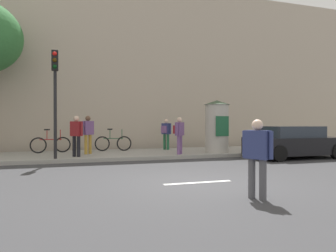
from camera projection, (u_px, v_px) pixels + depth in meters
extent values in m
plane|color=#38383A|center=(198.00, 183.00, 7.83)|extent=(80.00, 80.00, 0.00)
cube|color=#9E9B93|center=(139.00, 154.00, 14.50)|extent=(36.00, 4.00, 0.15)
cube|color=silver|center=(198.00, 183.00, 7.83)|extent=(1.80, 0.16, 0.01)
cube|color=#B7A893|center=(122.00, 73.00, 19.23)|extent=(36.00, 5.00, 9.21)
cylinder|color=black|center=(55.00, 115.00, 11.83)|extent=(0.12, 0.12, 3.32)
cube|color=black|center=(55.00, 61.00, 11.64)|extent=(0.24, 0.24, 0.75)
sphere|color=red|center=(55.00, 54.00, 11.52)|extent=(0.16, 0.16, 0.16)
sphere|color=#3C2906|center=(55.00, 60.00, 11.52)|extent=(0.16, 0.16, 0.16)
sphere|color=#07330F|center=(55.00, 67.00, 11.52)|extent=(0.16, 0.16, 0.16)
cylinder|color=#B2ADA3|center=(217.00, 128.00, 14.50)|extent=(1.08, 1.08, 2.22)
cone|color=#334C33|center=(217.00, 102.00, 14.49)|extent=(1.19, 1.19, 0.20)
cube|color=#1E5938|center=(222.00, 126.00, 13.98)|extent=(0.65, 0.02, 0.90)
cylinder|color=#4C4C51|center=(263.00, 180.00, 6.04)|extent=(0.14, 0.14, 0.79)
cylinder|color=#4C4C51|center=(252.00, 178.00, 6.21)|extent=(0.14, 0.14, 0.79)
cube|color=navy|center=(257.00, 145.00, 6.12)|extent=(0.43, 0.54, 0.56)
cylinder|color=navy|center=(271.00, 145.00, 5.92)|extent=(0.09, 0.09, 0.53)
cylinder|color=navy|center=(245.00, 144.00, 6.32)|extent=(0.09, 0.09, 0.53)
sphere|color=beige|center=(257.00, 125.00, 6.12)|extent=(0.22, 0.22, 0.22)
cylinder|color=#B78C33|center=(90.00, 144.00, 13.77)|extent=(0.14, 0.14, 0.85)
cylinder|color=#B78C33|center=(86.00, 144.00, 13.56)|extent=(0.14, 0.14, 0.85)
cube|color=#724C84|center=(88.00, 128.00, 13.66)|extent=(0.53, 0.50, 0.60)
cylinder|color=#724C84|center=(93.00, 128.00, 13.91)|extent=(0.09, 0.09, 0.57)
cylinder|color=#724C84|center=(83.00, 128.00, 13.41)|extent=(0.09, 0.09, 0.57)
sphere|color=brown|center=(88.00, 118.00, 13.66)|extent=(0.23, 0.23, 0.23)
cube|color=#4C4C51|center=(85.00, 128.00, 13.76)|extent=(0.32, 0.30, 0.36)
cylinder|color=#724C84|center=(179.00, 145.00, 13.45)|extent=(0.14, 0.14, 0.82)
cylinder|color=#724C84|center=(181.00, 145.00, 13.67)|extent=(0.14, 0.14, 0.82)
cube|color=#724C84|center=(180.00, 129.00, 13.55)|extent=(0.51, 0.53, 0.58)
cylinder|color=#724C84|center=(177.00, 129.00, 13.29)|extent=(0.09, 0.09, 0.55)
cylinder|color=#724C84|center=(182.00, 129.00, 13.82)|extent=(0.09, 0.09, 0.55)
sphere|color=beige|center=(180.00, 120.00, 13.55)|extent=(0.22, 0.22, 0.22)
cube|color=maroon|center=(176.00, 129.00, 13.63)|extent=(0.31, 0.32, 0.36)
cylinder|color=black|center=(79.00, 146.00, 12.49)|extent=(0.14, 0.14, 0.83)
cylinder|color=black|center=(74.00, 146.00, 12.60)|extent=(0.14, 0.14, 0.83)
cube|color=maroon|center=(76.00, 129.00, 12.54)|extent=(0.50, 0.50, 0.59)
cylinder|color=maroon|center=(82.00, 129.00, 12.40)|extent=(0.09, 0.09, 0.56)
cylinder|color=maroon|center=(71.00, 129.00, 12.67)|extent=(0.09, 0.09, 0.56)
sphere|color=beige|center=(76.00, 119.00, 12.53)|extent=(0.23, 0.23, 0.23)
cube|color=#4C4C51|center=(80.00, 129.00, 12.70)|extent=(0.31, 0.31, 0.36)
cylinder|color=#1E5938|center=(165.00, 142.00, 16.05)|extent=(0.14, 0.14, 0.79)
cylinder|color=#1E5938|center=(168.00, 142.00, 15.92)|extent=(0.14, 0.14, 0.79)
cube|color=navy|center=(166.00, 129.00, 15.98)|extent=(0.45, 0.49, 0.56)
cylinder|color=navy|center=(162.00, 129.00, 16.14)|extent=(0.09, 0.09, 0.53)
cylinder|color=navy|center=(170.00, 129.00, 15.82)|extent=(0.09, 0.09, 0.53)
sphere|color=beige|center=(166.00, 121.00, 15.97)|extent=(0.21, 0.21, 0.21)
cube|color=#724C84|center=(164.00, 129.00, 15.83)|extent=(0.29, 0.32, 0.36)
torus|color=black|center=(102.00, 144.00, 15.10)|extent=(0.72, 0.16, 0.72)
torus|color=black|center=(124.00, 143.00, 15.28)|extent=(0.72, 0.16, 0.72)
cylinder|color=#2D5938|center=(113.00, 138.00, 15.19)|extent=(0.94, 0.17, 0.04)
cylinder|color=#2D5938|center=(110.00, 134.00, 15.16)|extent=(0.04, 0.04, 0.45)
cylinder|color=#2D5938|center=(122.00, 134.00, 15.26)|extent=(0.04, 0.04, 0.50)
cube|color=black|center=(110.00, 129.00, 15.16)|extent=(0.25, 0.13, 0.06)
torus|color=black|center=(38.00, 145.00, 14.00)|extent=(0.72, 0.16, 0.72)
torus|color=black|center=(63.00, 145.00, 14.46)|extent=(0.72, 0.16, 0.72)
cylinder|color=maroon|center=(51.00, 139.00, 14.23)|extent=(0.94, 0.18, 0.04)
cylinder|color=maroon|center=(47.00, 135.00, 14.16)|extent=(0.04, 0.04, 0.45)
cylinder|color=maroon|center=(60.00, 135.00, 14.41)|extent=(0.04, 0.04, 0.50)
cube|color=black|center=(47.00, 130.00, 14.16)|extent=(0.25, 0.13, 0.06)
cube|color=black|center=(295.00, 146.00, 13.38)|extent=(4.16, 1.82, 0.71)
cube|color=#262D38|center=(291.00, 132.00, 13.31)|extent=(2.33, 1.63, 0.48)
cylinder|color=black|center=(279.00, 154.00, 12.13)|extent=(0.64, 0.23, 0.64)
cylinder|color=black|center=(254.00, 150.00, 13.73)|extent=(0.64, 0.23, 0.64)
cylinder|color=black|center=(308.00, 148.00, 14.63)|extent=(0.64, 0.23, 0.64)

